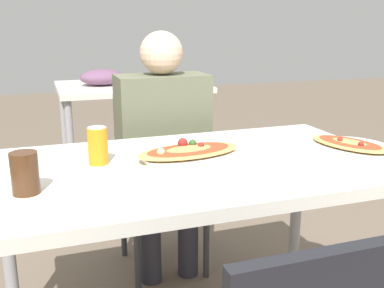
# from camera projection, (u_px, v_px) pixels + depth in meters

# --- Properties ---
(dining_table) EXTENTS (1.37, 0.78, 0.76)m
(dining_table) POSITION_uv_depth(u_px,v_px,m) (193.00, 183.00, 1.52)
(dining_table) COLOR silver
(dining_table) RESTS_ON ground_plane
(chair_far_seated) EXTENTS (0.40, 0.40, 0.87)m
(chair_far_seated) POSITION_uv_depth(u_px,v_px,m) (158.00, 171.00, 2.25)
(chair_far_seated) COLOR black
(chair_far_seated) RESTS_ON ground_plane
(person_seated) EXTENTS (0.42, 0.25, 1.18)m
(person_seated) POSITION_uv_depth(u_px,v_px,m) (164.00, 138.00, 2.10)
(person_seated) COLOR #2D2D38
(person_seated) RESTS_ON ground_plane
(pizza_main) EXTENTS (0.40, 0.33, 0.06)m
(pizza_main) POSITION_uv_depth(u_px,v_px,m) (189.00, 153.00, 1.56)
(pizza_main) COLOR white
(pizza_main) RESTS_ON dining_table
(soda_can) EXTENTS (0.07, 0.07, 0.12)m
(soda_can) POSITION_uv_depth(u_px,v_px,m) (98.00, 146.00, 1.48)
(soda_can) COLOR orange
(soda_can) RESTS_ON dining_table
(drink_glass) EXTENTS (0.07, 0.07, 0.12)m
(drink_glass) POSITION_uv_depth(u_px,v_px,m) (25.00, 173.00, 1.22)
(drink_glass) COLOR #4C2D19
(drink_glass) RESTS_ON dining_table
(pizza_second) EXTENTS (0.31, 0.34, 0.05)m
(pizza_second) POSITION_uv_depth(u_px,v_px,m) (349.00, 146.00, 1.65)
(pizza_second) COLOR white
(pizza_second) RESTS_ON dining_table
(background_table) EXTENTS (1.10, 0.80, 0.88)m
(background_table) POSITION_uv_depth(u_px,v_px,m) (126.00, 92.00, 3.44)
(background_table) COLOR silver
(background_table) RESTS_ON ground_plane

